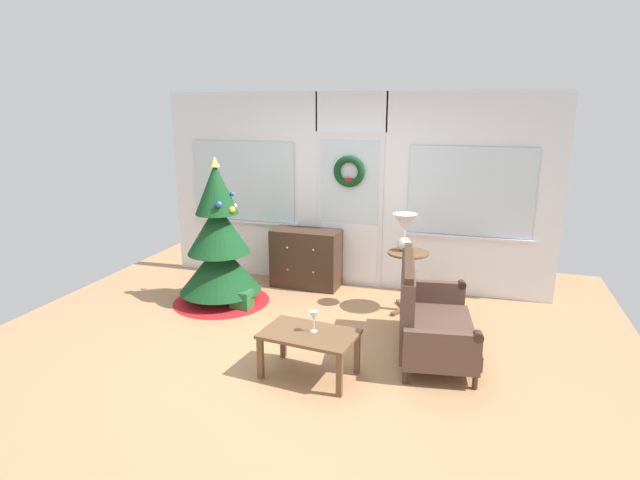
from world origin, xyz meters
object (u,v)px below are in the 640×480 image
object	(u,v)px
dresser_cabinet	(306,258)
wine_glass	(314,317)
gift_box	(242,300)
table_lamp	(405,227)
coffee_table	(309,339)
side_table	(408,269)
settee_sofa	(426,317)
christmas_tree	(219,250)

from	to	relation	value
dresser_cabinet	wine_glass	world-z (taller)	dresser_cabinet
dresser_cabinet	gift_box	size ratio (longest dim) A/B	3.93
table_lamp	coffee_table	size ratio (longest dim) A/B	0.49
table_lamp	side_table	bearing A→B (deg)	-33.69
side_table	table_lamp	size ratio (longest dim) A/B	1.66
settee_sofa	side_table	distance (m)	1.09
dresser_cabinet	coffee_table	size ratio (longest dim) A/B	1.02
table_lamp	coffee_table	bearing A→B (deg)	-107.12
dresser_cabinet	settee_sofa	world-z (taller)	settee_sofa
settee_sofa	coffee_table	xyz separation A→B (m)	(-0.96, -0.77, -0.02)
dresser_cabinet	coffee_table	xyz separation A→B (m)	(0.79, -2.27, -0.03)
christmas_tree	side_table	bearing A→B (deg)	9.54
coffee_table	settee_sofa	bearing A→B (deg)	38.97
dresser_cabinet	wine_glass	size ratio (longest dim) A/B	4.67
side_table	coffee_table	size ratio (longest dim) A/B	0.81
settee_sofa	christmas_tree	bearing A→B (deg)	165.91
side_table	gift_box	bearing A→B (deg)	-164.28
table_lamp	dresser_cabinet	bearing A→B (deg)	162.36
side_table	wine_glass	bearing A→B (deg)	-108.55
dresser_cabinet	wine_glass	distance (m)	2.39
christmas_tree	table_lamp	bearing A→B (deg)	10.81
table_lamp	gift_box	distance (m)	2.12
settee_sofa	side_table	xyz separation A→B (m)	(-0.33, 1.03, 0.14)
side_table	wine_glass	world-z (taller)	side_table
christmas_tree	coffee_table	size ratio (longest dim) A/B	2.02
christmas_tree	table_lamp	world-z (taller)	christmas_tree
table_lamp	gift_box	size ratio (longest dim) A/B	1.90
settee_sofa	wine_glass	world-z (taller)	settee_sofa
christmas_tree	settee_sofa	size ratio (longest dim) A/B	1.21
table_lamp	settee_sofa	bearing A→B (deg)	-69.95
dresser_cabinet	settee_sofa	size ratio (longest dim) A/B	0.61
side_table	wine_glass	xyz separation A→B (m)	(-0.59, -1.77, 0.05)
coffee_table	christmas_tree	bearing A→B (deg)	138.82
dresser_cabinet	side_table	xyz separation A→B (m)	(1.42, -0.47, 0.12)
christmas_tree	dresser_cabinet	size ratio (longest dim) A/B	1.98
side_table	coffee_table	bearing A→B (deg)	-109.20
side_table	gift_box	world-z (taller)	side_table
side_table	table_lamp	xyz separation A→B (m)	(-0.06, 0.04, 0.50)
dresser_cabinet	table_lamp	size ratio (longest dim) A/B	2.07
table_lamp	wine_glass	world-z (taller)	table_lamp
christmas_tree	dresser_cabinet	xyz separation A→B (m)	(0.83, 0.85, -0.28)
coffee_table	dresser_cabinet	bearing A→B (deg)	109.20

